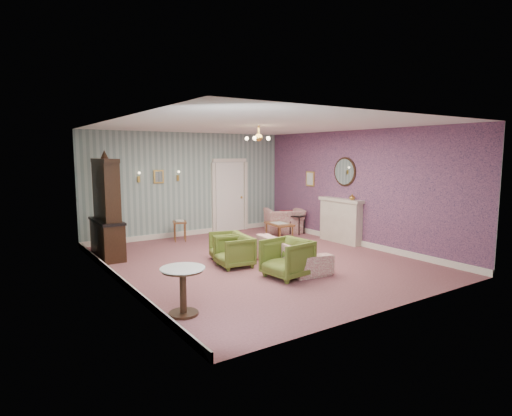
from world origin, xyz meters
TOP-DOWN VIEW (x-y plane):
  - floor at (0.00, 0.00)m, footprint 7.00×7.00m
  - ceiling at (0.00, 0.00)m, footprint 7.00×7.00m
  - wall_back at (0.00, 3.50)m, footprint 6.00×0.00m
  - wall_front at (0.00, -3.50)m, footprint 6.00×0.00m
  - wall_left at (-3.00, 0.00)m, footprint 0.00×7.00m
  - wall_right at (3.00, 0.00)m, footprint 0.00×7.00m
  - wall_right_floral at (2.98, 0.00)m, footprint 0.00×7.00m
  - door at (1.30, 3.46)m, footprint 1.12×0.12m
  - olive_chair_a at (-0.25, -1.32)m, footprint 0.80×0.84m
  - olive_chair_b at (-0.69, -0.13)m, footprint 0.72×0.76m
  - olive_chair_c at (-0.56, 0.40)m, footprint 0.77×0.80m
  - sofa_chintz at (0.30, -0.71)m, footprint 0.82×2.06m
  - wingback_chair at (2.52, 2.36)m, footprint 1.26×1.05m
  - dresser at (-2.65, 2.12)m, footprint 0.50×1.41m
  - fireplace at (2.86, 0.40)m, footprint 0.30×1.40m
  - mantel_vase at (2.84, 0.00)m, footprint 0.15×0.15m
  - oval_mirror at (2.96, 0.40)m, footprint 0.04×0.76m
  - framed_print at (2.97, 1.75)m, footprint 0.04×0.34m
  - coffee_table at (1.77, 1.61)m, footprint 0.58×0.92m
  - side_table_black at (2.65, 1.92)m, footprint 0.47×0.47m
  - pedestal_table at (-2.65, -1.98)m, footprint 0.73×0.73m
  - nesting_table at (-0.56, 2.93)m, footprint 0.47×0.53m
  - gilt_mirror_back at (-0.90, 3.46)m, footprint 0.28×0.06m
  - sconce_left at (-1.45, 3.44)m, footprint 0.16×0.12m
  - sconce_right at (-0.35, 3.44)m, footprint 0.16×0.12m
  - chandelier at (0.00, 0.00)m, footprint 0.56×0.56m
  - burgundy_cushion at (2.47, 2.21)m, footprint 0.41×0.28m

SIDE VIEW (x-z plane):
  - floor at x=0.00m, z-range 0.00..0.00m
  - coffee_table at x=1.77m, z-range 0.00..0.45m
  - side_table_black at x=2.65m, z-range 0.00..0.55m
  - nesting_table at x=-0.56m, z-range 0.00..0.57m
  - olive_chair_c at x=-0.56m, z-range 0.00..0.68m
  - olive_chair_b at x=-0.69m, z-range 0.00..0.70m
  - pedestal_table at x=-2.65m, z-range 0.00..0.71m
  - sofa_chintz at x=0.30m, z-range 0.00..0.78m
  - olive_chair_a at x=-0.25m, z-range 0.00..0.80m
  - wingback_chair at x=2.52m, z-range 0.00..0.94m
  - burgundy_cushion at x=2.47m, z-range 0.28..0.68m
  - fireplace at x=2.86m, z-range 0.00..1.16m
  - door at x=1.30m, z-range 0.00..2.16m
  - dresser at x=-2.65m, z-range 0.00..2.34m
  - mantel_vase at x=2.84m, z-range 1.16..1.31m
  - wall_back at x=0.00m, z-range -1.55..4.45m
  - wall_front at x=0.00m, z-range -1.55..4.45m
  - wall_left at x=-3.00m, z-range -2.05..4.95m
  - wall_right at x=3.00m, z-range -2.05..4.95m
  - wall_right_floral at x=2.98m, z-range -2.05..4.95m
  - framed_print at x=2.97m, z-range 1.39..1.81m
  - gilt_mirror_back at x=-0.90m, z-range 1.52..1.88m
  - sconce_left at x=-1.45m, z-range 1.55..1.85m
  - sconce_right at x=-0.35m, z-range 1.55..1.85m
  - oval_mirror at x=2.96m, z-range 1.43..2.27m
  - chandelier at x=0.00m, z-range 2.45..2.81m
  - ceiling at x=0.00m, z-range 2.90..2.90m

